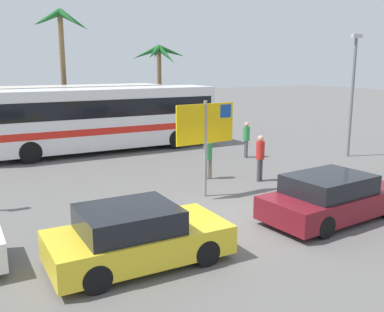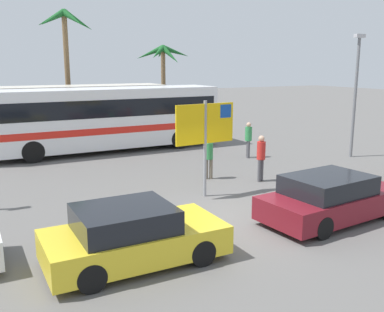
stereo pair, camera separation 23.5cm
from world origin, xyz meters
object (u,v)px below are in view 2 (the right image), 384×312
bus_rear_coach (60,111)px  pedestrian_by_bus (209,155)px  bus_front_coach (104,116)px  car_yellow (132,236)px  car_maroon (332,198)px  pedestrian_crossing_lot (248,137)px  ferry_sign (206,127)px  pedestrian_near_sign (261,154)px

bus_rear_coach → pedestrian_by_bus: 11.22m
bus_front_coach → car_yellow: size_ratio=2.98×
bus_front_coach → car_maroon: bus_front_coach is taller
bus_front_coach → pedestrian_crossing_lot: (5.51, -4.78, -0.79)m
pedestrian_by_bus → pedestrian_crossing_lot: bearing=147.7°
bus_front_coach → car_yellow: (-3.22, -12.80, -1.15)m
bus_rear_coach → car_maroon: bus_rear_coach is taller
bus_rear_coach → ferry_sign: 12.75m
car_yellow → pedestrian_crossing_lot: 11.86m
bus_front_coach → pedestrian_by_bus: 7.58m
bus_rear_coach → pedestrian_near_sign: bearing=-67.5°
car_yellow → car_maroon: bearing=-0.3°
pedestrian_crossing_lot → pedestrian_near_sign: bearing=-95.8°
ferry_sign → car_maroon: ferry_sign is taller
bus_front_coach → bus_rear_coach: size_ratio=1.00×
car_maroon → pedestrian_near_sign: bearing=75.4°
ferry_sign → pedestrian_by_bus: (1.19, 1.88, -1.38)m
car_maroon → pedestrian_near_sign: (0.75, 4.32, 0.40)m
ferry_sign → car_yellow: (-3.94, -3.62, -1.69)m
pedestrian_by_bus → bus_front_coach: bearing=-142.5°
bus_rear_coach → pedestrian_crossing_lot: (6.97, -8.16, -0.79)m
bus_rear_coach → car_yellow: size_ratio=2.98×
bus_rear_coach → car_maroon: bearing=-75.5°
ferry_sign → pedestrian_near_sign: size_ratio=1.83×
pedestrian_crossing_lot → pedestrian_by_bus: bearing=-122.1°
pedestrian_crossing_lot → pedestrian_by_bus: size_ratio=1.04×
car_maroon → pedestrian_by_bus: pedestrian_by_bus is taller
car_maroon → pedestrian_by_bus: (-0.81, 5.54, 0.31)m
car_yellow → bus_front_coach: bearing=75.8°
bus_rear_coach → car_yellow: 16.31m
pedestrian_near_sign → pedestrian_by_bus: size_ratio=1.08×
ferry_sign → car_maroon: 4.50m
ferry_sign → car_maroon: size_ratio=0.70×
bus_front_coach → pedestrian_near_sign: bus_front_coach is taller
ferry_sign → car_yellow: ferry_sign is taller
car_yellow → car_maroon: size_ratio=0.87×
pedestrian_crossing_lot → pedestrian_by_bus: pedestrian_crossing_lot is taller
pedestrian_crossing_lot → car_maroon: bearing=-86.1°
bus_rear_coach → pedestrian_near_sign: (4.93, -11.88, -0.75)m
car_yellow → pedestrian_near_sign: size_ratio=2.26×
bus_rear_coach → car_maroon: size_ratio=2.58×
bus_rear_coach → pedestrian_crossing_lot: 10.76m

